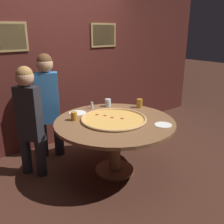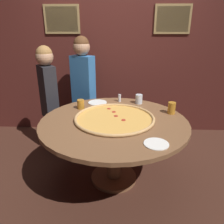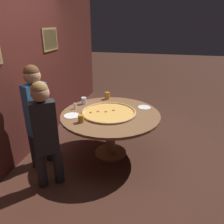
{
  "view_description": "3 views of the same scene",
  "coord_description": "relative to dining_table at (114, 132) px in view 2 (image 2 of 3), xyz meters",
  "views": [
    {
      "loc": [
        -1.86,
        -2.34,
        1.85
      ],
      "look_at": [
        -0.11,
        -0.09,
        0.9
      ],
      "focal_mm": 40.0,
      "sensor_mm": 36.0,
      "label": 1
    },
    {
      "loc": [
        0.06,
        -2.09,
        1.65
      ],
      "look_at": [
        -0.02,
        0.03,
        0.82
      ],
      "focal_mm": 35.0,
      "sensor_mm": 36.0,
      "label": 2
    },
    {
      "loc": [
        -3.03,
        -0.74,
        2.08
      ],
      "look_at": [
        -0.11,
        -0.05,
        0.81
      ],
      "focal_mm": 35.0,
      "sensor_mm": 36.0,
      "label": 3
    }
  ],
  "objects": [
    {
      "name": "condiment_shaker",
      "position": [
        0.05,
        0.61,
        0.18
      ],
      "size": [
        0.04,
        0.04,
        0.1
      ],
      "color": "silver",
      "rests_on": "dining_table"
    },
    {
      "name": "ground_plane",
      "position": [
        0.0,
        0.0,
        -0.61
      ],
      "size": [
        24.0,
        24.0,
        0.0
      ],
      "primitive_type": "plane",
      "color": "#422319"
    },
    {
      "name": "back_wall",
      "position": [
        0.0,
        1.37,
        0.7
      ],
      "size": [
        6.4,
        0.08,
        2.6
      ],
      "color": "#4C1E19",
      "rests_on": "ground_plane"
    },
    {
      "name": "giant_pizza",
      "position": [
        0.01,
        0.03,
        0.15
      ],
      "size": [
        0.85,
        0.85,
        0.03
      ],
      "color": "#E5A84C",
      "rests_on": "dining_table"
    },
    {
      "name": "dining_table",
      "position": [
        0.0,
        0.0,
        0.0
      ],
      "size": [
        1.54,
        1.54,
        0.74
      ],
      "color": "brown",
      "rests_on": "ground_plane"
    },
    {
      "name": "diner_far_right",
      "position": [
        -0.88,
        0.62,
        0.21
      ],
      "size": [
        0.32,
        0.37,
        1.44
      ],
      "rotation": [
        0.0,
        0.0,
        2.19
      ],
      "color": "#232328",
      "rests_on": "ground_plane"
    },
    {
      "name": "diner_side_left",
      "position": [
        -0.47,
        0.97,
        0.27
      ],
      "size": [
        0.41,
        0.29,
        1.54
      ],
      "rotation": [
        0.0,
        0.0,
        2.69
      ],
      "color": "#232328",
      "rests_on": "ground_plane"
    },
    {
      "name": "drink_cup_far_left",
      "position": [
        0.64,
        0.21,
        0.2
      ],
      "size": [
        0.08,
        0.08,
        0.13
      ],
      "primitive_type": "cylinder",
      "color": "#BC7A23",
      "rests_on": "dining_table"
    },
    {
      "name": "white_plate_left_side",
      "position": [
        -0.23,
        0.55,
        0.14
      ],
      "size": [
        0.24,
        0.24,
        0.01
      ],
      "primitive_type": "cylinder",
      "color": "white",
      "rests_on": "dining_table"
    },
    {
      "name": "white_plate_near_front",
      "position": [
        0.37,
        -0.49,
        0.14
      ],
      "size": [
        0.21,
        0.21,
        0.01
      ],
      "primitive_type": "cylinder",
      "color": "white",
      "rests_on": "dining_table"
    },
    {
      "name": "drink_cup_far_right",
      "position": [
        -0.4,
        0.33,
        0.19
      ],
      "size": [
        0.08,
        0.08,
        0.11
      ],
      "primitive_type": "cylinder",
      "color": "#BC7A23",
      "rests_on": "dining_table"
    },
    {
      "name": "drink_cup_near_left",
      "position": [
        0.3,
        0.54,
        0.19
      ],
      "size": [
        0.09,
        0.09,
        0.12
      ],
      "primitive_type": "cylinder",
      "color": "silver",
      "rests_on": "dining_table"
    }
  ]
}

